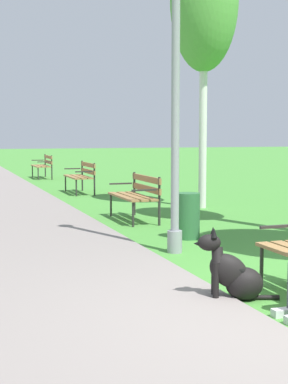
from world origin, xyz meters
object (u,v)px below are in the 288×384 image
Objects in this scene: lamp_post_near at (176,68)px; birch_tree_third at (204,1)px; litter_bin at (188,216)px; dog_black at (233,273)px; park_bench_furthest at (43,164)px; park_bench_mid at (137,193)px; park_bench_far at (81,174)px.

lamp_post_near is 0.80× the size of birch_tree_third.
birch_tree_third reaches higher than litter_bin.
birch_tree_third is 8.45× the size of litter_bin.
litter_bin is at bearing 74.03° from dog_black.
birch_tree_third is (1.87, -9.47, 3.85)m from park_bench_furthest.
lamp_post_near reaches higher than park_bench_mid.
litter_bin is (0.58, 0.89, -2.10)m from lamp_post_near.
park_bench_far is at bearing 88.41° from park_bench_mid.
park_bench_furthest is 1.86× the size of dog_black.
park_bench_furthest is at bearing 88.01° from lamp_post_near.
park_bench_mid and park_bench_furthest have the same top height.
birch_tree_third is at bearing 61.57° from litter_bin.
park_bench_furthest is at bearing 91.06° from park_bench_far.
park_bench_far is at bearing 85.87° from lamp_post_near.
birch_tree_third is at bearing 60.50° from lamp_post_near.
park_bench_mid is 0.32× the size of lamp_post_near.
park_bench_furthest is 0.25× the size of birch_tree_third.
birch_tree_third is (2.35, 4.15, 1.92)m from lamp_post_near.
park_bench_far is 5.62m from park_bench_furthest.
birch_tree_third reaches higher than park_bench_far.
park_bench_far is 0.25× the size of birch_tree_third.
litter_bin is at bearing -89.94° from park_bench_far.
dog_black is 1.15× the size of litter_bin.
litter_bin is at bearing -118.43° from birch_tree_third.
park_bench_mid is at bearing -90.20° from park_bench_furthest.
birch_tree_third reaches higher than dog_black.
park_bench_mid is 5.11m from park_bench_far.
dog_black is at bearing -105.97° from litter_bin.
park_bench_far is (0.14, 5.10, 0.00)m from park_bench_mid.
dog_black is (-0.74, -5.13, -0.25)m from park_bench_mid.
park_bench_far is 2.14× the size of litter_bin.
birch_tree_third reaches higher than park_bench_mid.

